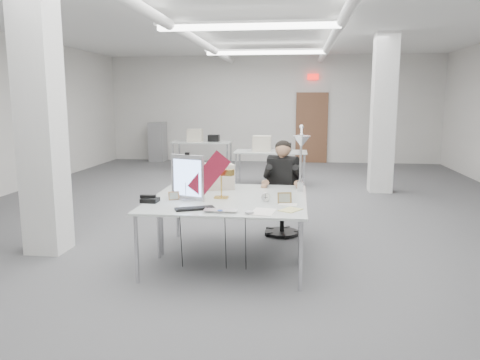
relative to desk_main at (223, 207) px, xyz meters
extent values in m
cube|color=#4D4D4F|center=(0.00, 2.50, -0.75)|extent=(10.00, 14.00, 0.02)
cube|color=white|center=(0.00, 2.50, 2.47)|extent=(10.00, 14.00, 0.02)
cube|color=silver|center=(0.00, 9.51, 0.86)|extent=(10.00, 0.02, 3.20)
cube|color=white|center=(-2.30, 0.50, 0.86)|extent=(0.45, 0.45, 3.20)
cube|color=white|center=(2.50, 5.00, 0.86)|extent=(0.45, 0.45, 3.20)
cube|color=brown|center=(1.20, 9.44, 0.31)|extent=(0.95, 0.08, 2.10)
cube|color=red|center=(1.20, 9.40, 1.81)|extent=(0.32, 0.06, 0.16)
cylinder|color=silver|center=(-1.20, 2.50, 2.28)|extent=(0.16, 13.60, 0.16)
cylinder|color=silver|center=(1.40, 2.50, 2.28)|extent=(0.16, 13.60, 0.16)
cube|color=white|center=(0.00, 2.50, 2.24)|extent=(2.80, 0.14, 0.08)
cube|color=white|center=(0.00, 6.50, 2.24)|extent=(2.80, 0.14, 0.08)
cube|color=silver|center=(0.00, 0.00, 0.00)|extent=(1.80, 0.90, 0.02)
cube|color=silver|center=(0.00, 0.90, 0.00)|extent=(1.80, 0.90, 0.02)
cube|color=silver|center=(0.20, 5.50, 0.00)|extent=(1.60, 0.80, 0.02)
cube|color=silver|center=(-1.80, 7.70, 0.00)|extent=(1.60, 0.80, 0.02)
cube|color=gray|center=(-3.50, 9.15, -0.14)|extent=(0.45, 0.55, 1.20)
cube|color=silver|center=(-0.45, 0.28, 0.27)|extent=(0.41, 0.18, 0.52)
cube|color=maroon|center=(-0.19, 0.24, 0.32)|extent=(0.48, 0.16, 0.53)
cube|color=black|center=(-0.26, -0.19, 0.02)|extent=(0.43, 0.29, 0.02)
imported|color=silver|center=(0.02, -0.32, 0.03)|extent=(0.35, 0.23, 0.03)
ellipsoid|color=#ACACB1|center=(0.32, -0.33, 0.03)|extent=(0.11, 0.09, 0.04)
cube|color=black|center=(-0.84, 0.10, 0.04)|extent=(0.19, 0.17, 0.05)
cube|color=#AD794A|center=(-0.60, 0.25, 0.06)|extent=(0.13, 0.09, 0.10)
cube|color=olive|center=(0.66, 0.23, 0.07)|extent=(0.16, 0.07, 0.12)
cylinder|color=#BABABF|center=(0.44, 0.29, 0.06)|extent=(0.11, 0.06, 0.10)
cube|color=white|center=(0.45, -0.22, 0.02)|extent=(0.26, 0.35, 0.01)
cube|color=#D3CB7E|center=(0.73, -0.10, 0.02)|extent=(0.27, 0.29, 0.01)
cube|color=silver|center=(0.70, 0.15, 0.02)|extent=(0.21, 0.16, 0.01)
cube|color=#BEAF9D|center=(-0.20, 1.01, 0.17)|extent=(0.43, 0.42, 0.32)
camera|label=1|loc=(0.79, -4.85, 1.14)|focal=35.00mm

